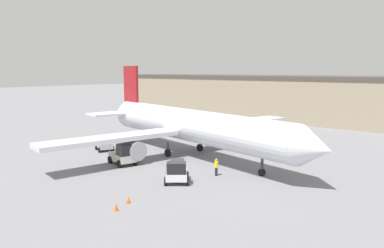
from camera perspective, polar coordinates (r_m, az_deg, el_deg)
ground_plane at (r=44.98m, az=0.00°, el=-4.89°), size 400.00×400.00×0.00m
terminal_building at (r=80.11m, az=18.09°, el=3.76°), size 98.80×17.01×9.06m
airplane at (r=45.00m, az=-0.71°, el=-0.24°), size 37.55×35.08×10.80m
ground_crew_worker at (r=36.61m, az=3.73°, el=-6.50°), size 0.37×0.37×1.70m
baggage_tug at (r=41.27m, az=-10.40°, el=-4.66°), size 3.64×2.74×2.36m
belt_loader_truck at (r=34.24m, az=-2.35°, el=-7.38°), size 3.33×3.36×2.06m
pushback_tug at (r=48.86m, az=-13.14°, el=-2.95°), size 3.02×2.73×2.01m
safety_cone_near at (r=28.52m, az=-11.49°, el=-12.30°), size 0.36×0.36×0.55m
safety_cone_far at (r=29.82m, az=-9.67°, el=-11.33°), size 0.36×0.36×0.55m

